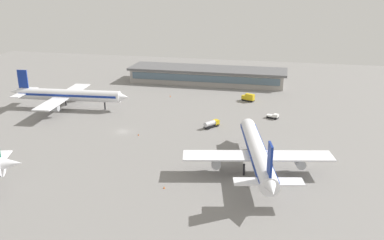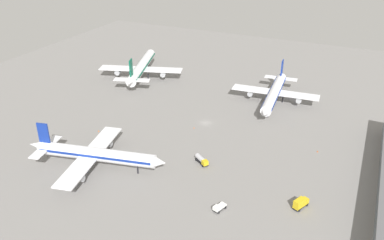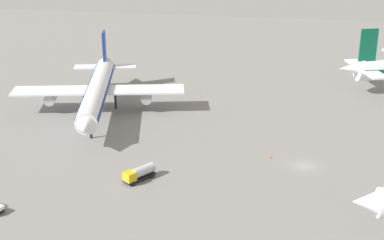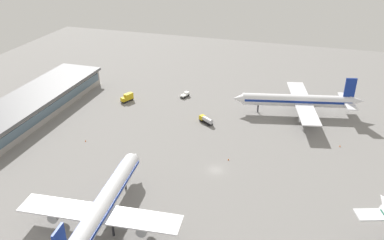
{
  "view_description": "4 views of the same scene",
  "coord_description": "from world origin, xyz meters",
  "px_view_note": "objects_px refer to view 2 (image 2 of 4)",
  "views": [
    {
      "loc": [
        -53.14,
        126.63,
        49.96
      ],
      "look_at": [
        -23.71,
        -4.04,
        4.66
      ],
      "focal_mm": 38.83,
      "sensor_mm": 36.0,
      "label": 1
    },
    {
      "loc": [
        -138.34,
        -58.31,
        77.74
      ],
      "look_at": [
        -4.9,
        4.19,
        2.78
      ],
      "focal_mm": 37.05,
      "sensor_mm": 36.0,
      "label": 2
    },
    {
      "loc": [
        -3.87,
        -102.33,
        47.89
      ],
      "look_at": [
        -22.03,
        2.52,
        6.95
      ],
      "focal_mm": 54.64,
      "sensor_mm": 36.0,
      "label": 3
    },
    {
      "loc": [
        98.79,
        22.27,
        68.87
      ],
      "look_at": [
        -18.49,
        -13.25,
        6.21
      ],
      "focal_mm": 37.12,
      "sensor_mm": 36.0,
      "label": 4
    }
  ],
  "objects_px": {
    "pushback_tractor": "(219,207)",
    "safety_cone_near_gate": "(318,151)",
    "fuel_truck": "(202,160)",
    "catering_truck": "(301,203)",
    "airplane_distant": "(275,92)",
    "airplane_at_gate": "(95,154)",
    "safety_cone_mid_apron": "(194,128)",
    "safety_cone_far_side": "(99,131)",
    "airplane_taxiing": "(141,67)"
  },
  "relations": [
    {
      "from": "pushback_tractor",
      "to": "catering_truck",
      "type": "bearing_deg",
      "value": 136.23
    },
    {
      "from": "safety_cone_near_gate",
      "to": "airplane_at_gate",
      "type": "bearing_deg",
      "value": 122.55
    },
    {
      "from": "airplane_at_gate",
      "to": "safety_cone_near_gate",
      "type": "distance_m",
      "value": 81.36
    },
    {
      "from": "airplane_taxiing",
      "to": "airplane_distant",
      "type": "bearing_deg",
      "value": -110.51
    },
    {
      "from": "pushback_tractor",
      "to": "safety_cone_mid_apron",
      "type": "relative_size",
      "value": 7.96
    },
    {
      "from": "airplane_at_gate",
      "to": "safety_cone_near_gate",
      "type": "height_order",
      "value": "airplane_at_gate"
    },
    {
      "from": "fuel_truck",
      "to": "pushback_tractor",
      "type": "xyz_separation_m",
      "value": [
        -21.14,
        -15.02,
        -0.42
      ]
    },
    {
      "from": "fuel_truck",
      "to": "safety_cone_mid_apron",
      "type": "xyz_separation_m",
      "value": [
        22.69,
        13.49,
        -1.09
      ]
    },
    {
      "from": "airplane_distant",
      "to": "safety_cone_mid_apron",
      "type": "height_order",
      "value": "airplane_distant"
    },
    {
      "from": "airplane_distant",
      "to": "safety_cone_far_side",
      "type": "xyz_separation_m",
      "value": [
        -57.65,
        57.79,
        -5.32
      ]
    },
    {
      "from": "airplane_at_gate",
      "to": "airplane_taxiing",
      "type": "relative_size",
      "value": 0.92
    },
    {
      "from": "safety_cone_near_gate",
      "to": "airplane_distant",
      "type": "bearing_deg",
      "value": 36.13
    },
    {
      "from": "safety_cone_far_side",
      "to": "airplane_distant",
      "type": "bearing_deg",
      "value": -45.07
    },
    {
      "from": "catering_truck",
      "to": "fuel_truck",
      "type": "height_order",
      "value": "catering_truck"
    },
    {
      "from": "catering_truck",
      "to": "pushback_tractor",
      "type": "height_order",
      "value": "catering_truck"
    },
    {
      "from": "fuel_truck",
      "to": "pushback_tractor",
      "type": "distance_m",
      "value": 25.93
    },
    {
      "from": "catering_truck",
      "to": "pushback_tractor",
      "type": "distance_m",
      "value": 24.6
    },
    {
      "from": "fuel_truck",
      "to": "safety_cone_far_side",
      "type": "distance_m",
      "value": 47.9
    },
    {
      "from": "safety_cone_near_gate",
      "to": "safety_cone_far_side",
      "type": "xyz_separation_m",
      "value": [
        -21.79,
        83.97,
        0.0
      ]
    },
    {
      "from": "safety_cone_near_gate",
      "to": "safety_cone_mid_apron",
      "type": "distance_m",
      "value": 49.78
    },
    {
      "from": "catering_truck",
      "to": "safety_cone_near_gate",
      "type": "height_order",
      "value": "catering_truck"
    },
    {
      "from": "airplane_taxiing",
      "to": "pushback_tractor",
      "type": "distance_m",
      "value": 116.31
    },
    {
      "from": "pushback_tractor",
      "to": "safety_cone_mid_apron",
      "type": "xyz_separation_m",
      "value": [
        43.82,
        28.5,
        -0.67
      ]
    },
    {
      "from": "safety_cone_mid_apron",
      "to": "airplane_distant",
      "type": "bearing_deg",
      "value": -31.39
    },
    {
      "from": "fuel_truck",
      "to": "safety_cone_mid_apron",
      "type": "height_order",
      "value": "fuel_truck"
    },
    {
      "from": "pushback_tractor",
      "to": "safety_cone_far_side",
      "type": "bearing_deg",
      "value": -93.04
    },
    {
      "from": "pushback_tractor",
      "to": "safety_cone_mid_apron",
      "type": "height_order",
      "value": "pushback_tractor"
    },
    {
      "from": "pushback_tractor",
      "to": "safety_cone_far_side",
      "type": "distance_m",
      "value": 67.47
    },
    {
      "from": "catering_truck",
      "to": "safety_cone_mid_apron",
      "type": "xyz_separation_m",
      "value": [
        32.37,
        50.26,
        -1.4
      ]
    },
    {
      "from": "airplane_distant",
      "to": "catering_truck",
      "type": "relative_size",
      "value": 8.65
    },
    {
      "from": "airplane_taxiing",
      "to": "fuel_truck",
      "type": "distance_m",
      "value": 90.67
    },
    {
      "from": "safety_cone_mid_apron",
      "to": "airplane_taxiing",
      "type": "bearing_deg",
      "value": 50.72
    },
    {
      "from": "airplane_at_gate",
      "to": "catering_truck",
      "type": "xyz_separation_m",
      "value": [
        8.61,
        -68.99,
        -3.89
      ]
    },
    {
      "from": "airplane_at_gate",
      "to": "safety_cone_near_gate",
      "type": "bearing_deg",
      "value": 20.3
    },
    {
      "from": "catering_truck",
      "to": "fuel_truck",
      "type": "relative_size",
      "value": 0.94
    },
    {
      "from": "airplane_taxiing",
      "to": "safety_cone_mid_apron",
      "type": "bearing_deg",
      "value": -147.65
    },
    {
      "from": "catering_truck",
      "to": "safety_cone_far_side",
      "type": "distance_m",
      "value": 85.57
    },
    {
      "from": "fuel_truck",
      "to": "safety_cone_near_gate",
      "type": "relative_size",
      "value": 10.4
    },
    {
      "from": "airplane_at_gate",
      "to": "safety_cone_far_side",
      "type": "distance_m",
      "value": 27.36
    },
    {
      "from": "fuel_truck",
      "to": "catering_truck",
      "type": "bearing_deg",
      "value": 20.51
    },
    {
      "from": "fuel_truck",
      "to": "safety_cone_far_side",
      "type": "bearing_deg",
      "value": -149.05
    },
    {
      "from": "catering_truck",
      "to": "pushback_tractor",
      "type": "relative_size",
      "value": 1.23
    },
    {
      "from": "airplane_distant",
      "to": "safety_cone_mid_apron",
      "type": "bearing_deg",
      "value": -36.19
    },
    {
      "from": "pushback_tractor",
      "to": "airplane_taxiing",
      "type": "bearing_deg",
      "value": -118.66
    },
    {
      "from": "catering_truck",
      "to": "safety_cone_near_gate",
      "type": "xyz_separation_m",
      "value": [
        35.07,
        0.56,
        -1.4
      ]
    },
    {
      "from": "safety_cone_near_gate",
      "to": "catering_truck",
      "type": "bearing_deg",
      "value": -179.09
    },
    {
      "from": "pushback_tractor",
      "to": "airplane_at_gate",
      "type": "bearing_deg",
      "value": -74.97
    },
    {
      "from": "airplane_taxiing",
      "to": "pushback_tractor",
      "type": "bearing_deg",
      "value": -155.5
    },
    {
      "from": "pushback_tractor",
      "to": "safety_cone_near_gate",
      "type": "bearing_deg",
      "value": 173.97
    },
    {
      "from": "safety_cone_mid_apron",
      "to": "safety_cone_far_side",
      "type": "relative_size",
      "value": 1.0
    }
  ]
}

